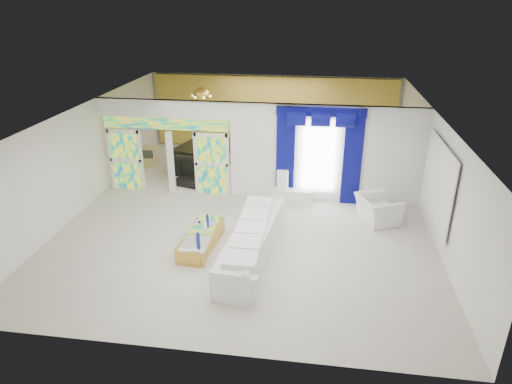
% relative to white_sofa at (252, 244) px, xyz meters
% --- Properties ---
extents(floor, '(12.00, 12.00, 0.00)m').
position_rel_white_sofa_xyz_m(floor, '(-0.42, 2.67, -0.37)').
color(floor, '#B7AF9E').
rests_on(floor, ground).
extents(dividing_wall, '(5.70, 0.18, 3.00)m').
position_rel_white_sofa_xyz_m(dividing_wall, '(1.73, 3.67, 1.13)').
color(dividing_wall, white).
rests_on(dividing_wall, ground).
extents(dividing_header, '(4.30, 0.18, 0.55)m').
position_rel_white_sofa_xyz_m(dividing_header, '(-3.27, 3.67, 2.36)').
color(dividing_header, white).
rests_on(dividing_header, dividing_wall).
extents(stained_panel_left, '(0.95, 0.04, 2.00)m').
position_rel_white_sofa_xyz_m(stained_panel_left, '(-4.69, 3.67, 0.63)').
color(stained_panel_left, '#994C3F').
rests_on(stained_panel_left, ground).
extents(stained_panel_right, '(0.95, 0.04, 2.00)m').
position_rel_white_sofa_xyz_m(stained_panel_right, '(-1.84, 3.67, 0.63)').
color(stained_panel_right, '#994C3F').
rests_on(stained_panel_right, ground).
extents(stained_transom, '(4.00, 0.05, 0.35)m').
position_rel_white_sofa_xyz_m(stained_transom, '(-3.27, 3.67, 1.88)').
color(stained_transom, '#994C3F').
rests_on(stained_transom, dividing_header).
extents(window_pane, '(1.00, 0.02, 2.30)m').
position_rel_white_sofa_xyz_m(window_pane, '(1.48, 3.57, 1.08)').
color(window_pane, white).
rests_on(window_pane, dividing_wall).
extents(blue_drape_left, '(0.55, 0.10, 2.80)m').
position_rel_white_sofa_xyz_m(blue_drape_left, '(0.48, 3.54, 1.03)').
color(blue_drape_left, '#080345').
rests_on(blue_drape_left, ground).
extents(blue_drape_right, '(0.55, 0.10, 2.80)m').
position_rel_white_sofa_xyz_m(blue_drape_right, '(2.48, 3.54, 1.03)').
color(blue_drape_right, '#080345').
rests_on(blue_drape_right, ground).
extents(blue_pelmet, '(2.60, 0.12, 0.25)m').
position_rel_white_sofa_xyz_m(blue_pelmet, '(1.48, 3.54, 2.45)').
color(blue_pelmet, '#080345').
rests_on(blue_pelmet, dividing_wall).
extents(wall_mirror, '(0.04, 2.70, 1.90)m').
position_rel_white_sofa_xyz_m(wall_mirror, '(4.52, 1.67, 1.18)').
color(wall_mirror, white).
rests_on(wall_mirror, ground).
extents(gold_curtains, '(9.70, 0.12, 2.90)m').
position_rel_white_sofa_xyz_m(gold_curtains, '(-0.42, 8.57, 1.13)').
color(gold_curtains, gold).
rests_on(gold_curtains, ground).
extents(white_sofa, '(1.22, 3.92, 0.73)m').
position_rel_white_sofa_xyz_m(white_sofa, '(0.00, 0.00, 0.00)').
color(white_sofa, white).
rests_on(white_sofa, ground).
extents(coffee_table, '(0.82, 1.95, 0.42)m').
position_rel_white_sofa_xyz_m(coffee_table, '(-1.35, 0.30, -0.16)').
color(coffee_table, gold).
rests_on(coffee_table, ground).
extents(console_table, '(1.27, 0.41, 0.42)m').
position_rel_white_sofa_xyz_m(console_table, '(0.73, 3.38, -0.16)').
color(console_table, white).
rests_on(console_table, ground).
extents(table_lamp, '(0.36, 0.36, 0.58)m').
position_rel_white_sofa_xyz_m(table_lamp, '(0.43, 3.38, 0.35)').
color(table_lamp, white).
rests_on(table_lamp, console_table).
extents(armchair, '(1.37, 1.44, 0.74)m').
position_rel_white_sofa_xyz_m(armchair, '(3.21, 2.41, 0.00)').
color(armchair, white).
rests_on(armchair, ground).
extents(grand_piano, '(1.87, 2.17, 0.94)m').
position_rel_white_sofa_xyz_m(grand_piano, '(-2.74, 5.72, 0.10)').
color(grand_piano, black).
rests_on(grand_piano, ground).
extents(piano_bench, '(0.91, 0.55, 0.28)m').
position_rel_white_sofa_xyz_m(piano_bench, '(-2.74, 4.12, -0.23)').
color(piano_bench, black).
rests_on(piano_bench, ground).
extents(tv_console, '(0.54, 0.49, 0.73)m').
position_rel_white_sofa_xyz_m(tv_console, '(-4.78, 5.91, -0.00)').
color(tv_console, tan).
rests_on(tv_console, ground).
extents(chandelier, '(0.60, 0.60, 0.60)m').
position_rel_white_sofa_xyz_m(chandelier, '(-2.72, 6.07, 2.28)').
color(chandelier, gold).
rests_on(chandelier, ceiling).
extents(decanters, '(0.18, 1.14, 0.21)m').
position_rel_white_sofa_xyz_m(decanters, '(-1.33, 0.25, 0.14)').
color(decanters, silver).
rests_on(decanters, coffee_table).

